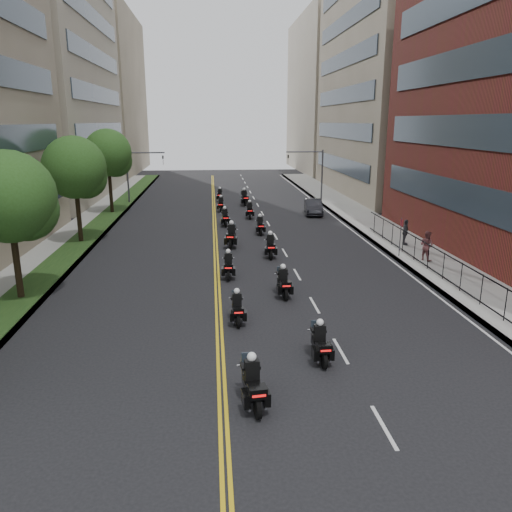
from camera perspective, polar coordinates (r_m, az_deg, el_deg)
The scene contains 28 objects.
ground at distance 15.13m, azimuth 2.17°, elevation -19.55°, with size 160.00×160.00×0.00m, color black.
sidewalk_right at distance 40.65m, azimuth 14.65°, elevation 2.54°, with size 4.00×90.00×0.15m, color gray.
sidewalk_left at distance 39.67m, azimuth -20.12°, elevation 1.80°, with size 4.00×90.00×0.15m, color gray.
grass_strip at distance 39.45m, azimuth -19.01°, elevation 1.97°, with size 2.00×90.00×0.04m, color black.
building_right_tan at distance 64.92m, azimuth 16.86°, elevation 20.20°, with size 15.11×28.00×30.00m.
building_right_far at distance 93.35m, azimuth 9.72°, elevation 17.65°, with size 15.00×28.00×26.00m, color gray.
building_left_mid at distance 64.21m, azimuth -25.36°, elevation 21.32°, with size 16.11×28.00×34.00m.
building_left_far at distance 92.70m, azimuth -18.63°, elevation 17.13°, with size 16.00×28.00×26.00m, color gray.
iron_fence at distance 28.48m, azimuth 21.49°, elevation -1.62°, with size 0.05×28.00×1.50m.
street_trees at distance 32.52m, azimuth -22.10°, elevation 7.92°, with size 4.40×38.40×7.98m.
traffic_signal_right at distance 55.68m, azimuth 6.60°, elevation 10.00°, with size 4.09×0.20×5.60m.
traffic_signal_left at distance 55.12m, azimuth -13.51°, elevation 9.64°, with size 4.09×0.20×5.60m.
motorcycle_0 at distance 16.00m, azimuth -0.38°, elevation -14.54°, with size 0.68×2.34×1.73m.
motorcycle_1 at distance 18.88m, azimuth 7.34°, elevation -9.98°, with size 0.50×2.15×1.59m.
motorcycle_2 at distance 22.11m, azimuth -2.16°, elevation -6.07°, with size 0.48×2.08×1.54m.
motorcycle_3 at distance 25.34m, azimuth 3.14°, elevation -3.16°, with size 0.52×2.24×1.66m.
motorcycle_4 at distance 28.32m, azimuth -3.17°, elevation -1.19°, with size 0.52×2.22×1.64m.
motorcycle_5 at distance 32.57m, azimuth 1.65°, elevation 1.06°, with size 0.57×2.33×1.72m.
motorcycle_6 at distance 35.21m, azimuth -2.82°, elevation 2.23°, with size 0.76×2.54×1.88m.
motorcycle_7 at distance 39.26m, azimuth 0.47°, elevation 3.43°, with size 0.49×2.16×1.60m.
motorcycle_8 at distance 42.47m, azimuth -3.57°, elevation 4.35°, with size 0.55×2.27×1.67m.
motorcycle_9 at distance 45.80m, azimuth -0.73°, elevation 5.17°, with size 0.53×2.27×1.68m.
motorcycle_10 at distance 49.49m, azimuth -4.03°, elevation 5.85°, with size 0.56×2.18×1.61m.
motorcycle_11 at distance 52.79m, azimuth -1.33°, elevation 6.58°, with size 0.68×2.53×1.87m.
motorcycle_12 at distance 55.81m, azimuth -4.15°, elevation 6.90°, with size 0.55×2.15×1.59m.
parked_sedan at distance 48.02m, azimuth 6.59°, elevation 5.60°, with size 1.52×4.37×1.44m, color black.
pedestrian_b at distance 32.96m, azimuth 18.92°, elevation 1.13°, with size 0.91×0.71×1.86m, color brown.
pedestrian_c at distance 36.64m, azimuth 16.70°, elevation 2.61°, with size 1.05×0.44×1.80m, color #393A40.
Camera 1 is at (-1.64, -12.33, 8.61)m, focal length 35.00 mm.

